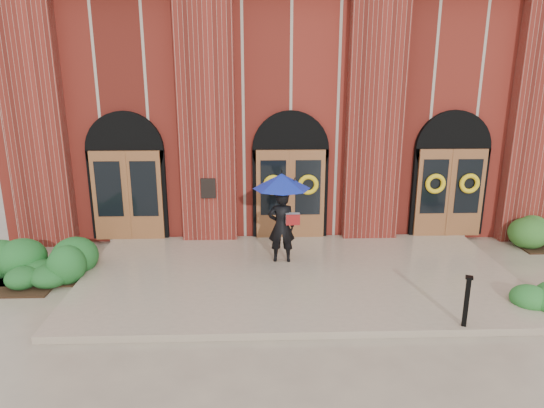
{
  "coord_description": "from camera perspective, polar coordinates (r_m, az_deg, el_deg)",
  "views": [
    {
      "loc": [
        -0.95,
        -10.32,
        4.78
      ],
      "look_at": [
        -0.57,
        1.0,
        1.6
      ],
      "focal_mm": 32.0,
      "sensor_mm": 36.0,
      "label": 1
    }
  ],
  "objects": [
    {
      "name": "ground",
      "position": [
        11.42,
        3.07,
        -9.12
      ],
      "size": [
        90.0,
        90.0,
        0.0
      ],
      "primitive_type": "plane",
      "color": "gray",
      "rests_on": "ground"
    },
    {
      "name": "church_building",
      "position": [
        19.18,
        0.95,
        11.83
      ],
      "size": [
        16.2,
        12.53,
        7.0
      ],
      "color": "maroon",
      "rests_on": "ground"
    },
    {
      "name": "metal_post",
      "position": [
        9.76,
        21.92,
        -10.45
      ],
      "size": [
        0.17,
        0.17,
        0.99
      ],
      "rotation": [
        0.0,
        0.0,
        -0.38
      ],
      "color": "black",
      "rests_on": "landing"
    },
    {
      "name": "landing",
      "position": [
        11.52,
        3.01,
        -8.47
      ],
      "size": [
        10.0,
        5.3,
        0.15
      ],
      "primitive_type": "cube",
      "color": "tan",
      "rests_on": "ground"
    },
    {
      "name": "hedge_front_left",
      "position": [
        12.47,
        -27.2,
        -7.58
      ],
      "size": [
        1.29,
        1.11,
        0.46
      ],
      "primitive_type": "ellipsoid",
      "color": "#1B4E1E",
      "rests_on": "ground"
    },
    {
      "name": "man_with_umbrella",
      "position": [
        11.68,
        1.15,
        0.39
      ],
      "size": [
        1.43,
        1.43,
        2.22
      ],
      "rotation": [
        0.0,
        0.0,
        3.11
      ],
      "color": "black",
      "rests_on": "landing"
    },
    {
      "name": "hedge_wall_left",
      "position": [
        13.03,
        -26.94,
        -5.67
      ],
      "size": [
        3.29,
        1.32,
        0.85
      ],
      "primitive_type": "ellipsoid",
      "color": "#1C5420",
      "rests_on": "ground"
    }
  ]
}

